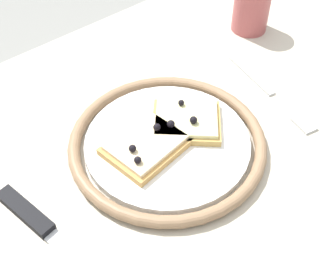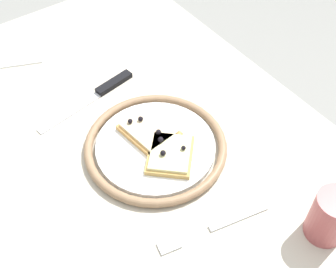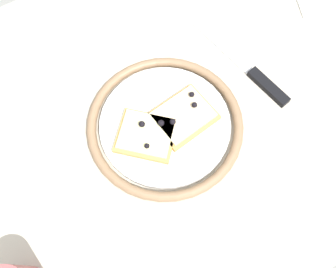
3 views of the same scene
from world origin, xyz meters
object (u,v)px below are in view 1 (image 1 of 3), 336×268
Objects in this scene: dining_table at (196,196)px; cup at (252,6)px; pizza_slice_far at (186,121)px; pizza_slice_near at (146,145)px; knife at (43,227)px; plate at (167,143)px; fork at (270,92)px.

cup is at bearing -149.61° from dining_table.
dining_table is 0.13m from pizza_slice_far.
pizza_slice_far is 0.29m from cup.
dining_table is 0.14m from pizza_slice_near.
pizza_slice_far is at bearing -107.28° from dining_table.
cup is (-0.26, -0.12, 0.03)m from pizza_slice_far.
pizza_slice_far is 0.24m from knife.
plate is 1.35× the size of fork.
cup is (-0.50, -0.13, 0.04)m from knife.
pizza_slice_far reaches higher than knife.
cup is at bearing -157.63° from plate.
pizza_slice_near is 0.46× the size of knife.
pizza_slice_near is at bearing -176.39° from knife.
knife is at bearing 14.43° from cup.
plate is at bearing -179.01° from knife.
fork is at bearing 177.83° from knife.
dining_table is 0.20m from fork.
plate is 2.44× the size of pizza_slice_near.
cup reaches higher than pizza_slice_far.
knife is at bearing 0.99° from plate.
cup is (-0.11, -0.14, 0.04)m from fork.
knife is at bearing -8.89° from dining_table.
dining_table is 5.83× the size of fork.
knife is 2.57× the size of cup.
plate is at bearing -55.80° from dining_table.
pizza_slice_far is at bearing -177.80° from knife.
plate is (0.03, -0.04, 0.11)m from dining_table.
pizza_slice_near is (0.03, -0.01, 0.01)m from plate.
pizza_slice_far is (-0.07, 0.00, 0.00)m from pizza_slice_near.
pizza_slice_near is at bearing -12.15° from plate.
fork is 0.19m from cup.
plate is 1.13× the size of knife.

